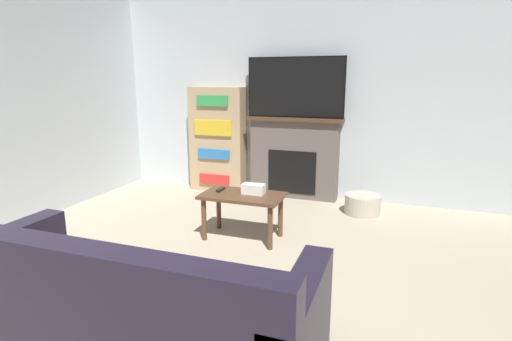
% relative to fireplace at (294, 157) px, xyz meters
% --- Properties ---
extents(wall_back, '(6.19, 0.06, 2.70)m').
position_rel_fireplace_xyz_m(wall_back, '(0.06, 0.14, 0.81)').
color(wall_back, silver).
rests_on(wall_back, ground_plane).
extents(wall_side, '(0.06, 5.15, 2.70)m').
position_rel_fireplace_xyz_m(wall_side, '(-2.57, -1.96, 0.81)').
color(wall_side, silver).
rests_on(wall_side, ground_plane).
extents(fireplace, '(1.27, 0.28, 1.08)m').
position_rel_fireplace_xyz_m(fireplace, '(0.00, 0.00, 0.00)').
color(fireplace, '#605651').
rests_on(fireplace, ground_plane).
extents(tv, '(1.27, 0.03, 0.77)m').
position_rel_fireplace_xyz_m(tv, '(0.00, -0.02, 0.92)').
color(tv, black).
rests_on(tv, fireplace).
extents(couch, '(2.10, 0.88, 0.83)m').
position_rel_fireplace_xyz_m(couch, '(-0.06, -3.48, -0.26)').
color(couch, black).
rests_on(couch, ground_plane).
extents(coffee_table, '(0.81, 0.47, 0.46)m').
position_rel_fireplace_xyz_m(coffee_table, '(-0.11, -1.59, -0.16)').
color(coffee_table, brown).
rests_on(coffee_table, ground_plane).
extents(tissue_box, '(0.22, 0.12, 0.10)m').
position_rel_fireplace_xyz_m(tissue_box, '(-0.02, -1.54, -0.03)').
color(tissue_box, white).
rests_on(tissue_box, coffee_table).
extents(remote_control, '(0.04, 0.15, 0.02)m').
position_rel_fireplace_xyz_m(remote_control, '(-0.37, -1.55, -0.07)').
color(remote_control, black).
rests_on(remote_control, coffee_table).
extents(bookshelf, '(0.78, 0.29, 1.46)m').
position_rel_fireplace_xyz_m(bookshelf, '(-1.11, -0.02, 0.19)').
color(bookshelf, tan).
rests_on(bookshelf, ground_plane).
extents(storage_basket, '(0.42, 0.42, 0.23)m').
position_rel_fireplace_xyz_m(storage_basket, '(0.95, -0.42, -0.43)').
color(storage_basket, '#BCB29E').
rests_on(storage_basket, ground_plane).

